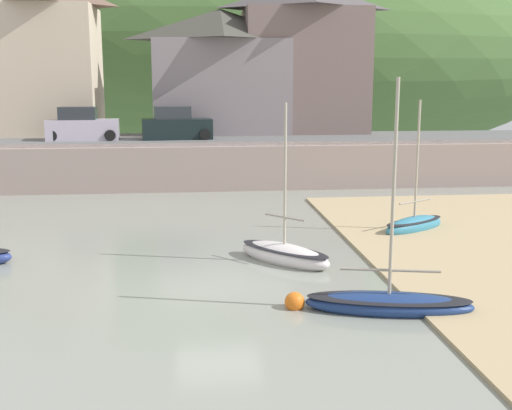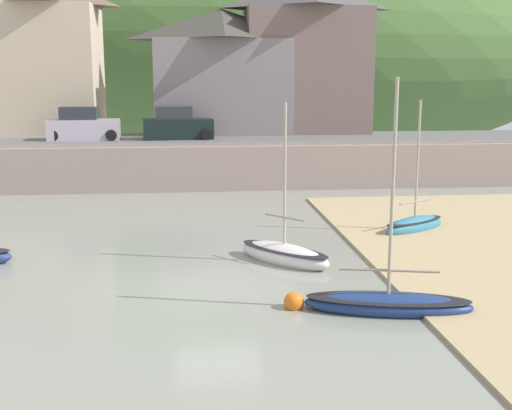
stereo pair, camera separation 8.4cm
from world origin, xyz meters
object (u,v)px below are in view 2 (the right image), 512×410
(waterfront_building_centre, at_px, (222,71))
(parked_car_by_wall, at_px, (177,126))
(sailboat_far_left, at_px, (284,254))
(mooring_buoy, at_px, (294,302))
(waterfront_building_left, at_px, (46,53))
(fishing_boat_green, at_px, (388,303))
(sailboat_tall_mast, at_px, (415,225))
(waterfront_building_right, at_px, (306,57))
(parked_car_near_slipway, at_px, (83,126))

(waterfront_building_centre, relative_size, parked_car_by_wall, 2.13)
(sailboat_far_left, distance_m, mooring_buoy, 4.29)
(waterfront_building_left, relative_size, sailboat_far_left, 1.89)
(parked_car_by_wall, bearing_deg, sailboat_far_left, -84.13)
(fishing_boat_green, bearing_deg, waterfront_building_centre, 107.94)
(sailboat_tall_mast, height_order, mooring_buoy, sailboat_tall_mast)
(parked_car_by_wall, bearing_deg, waterfront_building_right, 22.20)
(fishing_boat_green, distance_m, mooring_buoy, 2.42)
(sailboat_tall_mast, xyz_separation_m, parked_car_by_wall, (-9.48, 14.84, 2.92))
(sailboat_far_left, bearing_deg, sailboat_tall_mast, 79.95)
(waterfront_building_right, distance_m, sailboat_far_left, 24.55)
(fishing_boat_green, bearing_deg, mooring_buoy, -179.31)
(waterfront_building_left, distance_m, waterfront_building_right, 16.86)
(fishing_boat_green, bearing_deg, waterfront_building_right, 96.46)
(waterfront_building_centre, height_order, mooring_buoy, waterfront_building_centre)
(parked_car_by_wall, bearing_deg, parked_car_near_slipway, 174.36)
(waterfront_building_left, bearing_deg, waterfront_building_right, 0.00)
(waterfront_building_centre, distance_m, waterfront_building_right, 5.65)
(waterfront_building_right, height_order, parked_car_by_wall, waterfront_building_right)
(fishing_boat_green, bearing_deg, parked_car_by_wall, 116.06)
(fishing_boat_green, bearing_deg, sailboat_far_left, 125.01)
(waterfront_building_left, height_order, fishing_boat_green, waterfront_building_left)
(sailboat_far_left, distance_m, parked_car_near_slipway, 20.91)
(parked_car_near_slipway, bearing_deg, sailboat_tall_mast, -46.88)
(fishing_boat_green, bearing_deg, parked_car_near_slipway, 127.99)
(waterfront_building_right, distance_m, mooring_buoy, 28.69)
(waterfront_building_centre, bearing_deg, parked_car_by_wall, -123.18)
(waterfront_building_left, distance_m, parked_car_near_slipway, 6.86)
(fishing_boat_green, xyz_separation_m, parked_car_near_slipway, (-11.28, 23.26, 2.97))
(parked_car_near_slipway, bearing_deg, mooring_buoy, -70.82)
(waterfront_building_left, bearing_deg, sailboat_far_left, -62.25)
(waterfront_building_right, height_order, parked_car_near_slipway, waterfront_building_right)
(mooring_buoy, bearing_deg, sailboat_tall_mast, 52.57)
(waterfront_building_left, distance_m, sailboat_far_left, 27.00)
(parked_car_near_slipway, bearing_deg, parked_car_by_wall, -2.18)
(sailboat_tall_mast, relative_size, sailboat_far_left, 0.99)
(waterfront_building_right, bearing_deg, waterfront_building_centre, -180.00)
(waterfront_building_centre, bearing_deg, sailboat_far_left, -87.94)
(mooring_buoy, bearing_deg, sailboat_far_left, 85.06)
(sailboat_far_left, bearing_deg, fishing_boat_green, -19.92)
(waterfront_building_centre, bearing_deg, waterfront_building_left, 180.00)
(parked_car_by_wall, xyz_separation_m, mooring_buoy, (3.40, -22.78, -3.04))
(sailboat_far_left, height_order, parked_car_near_slipway, sailboat_far_left)
(waterfront_building_right, xyz_separation_m, fishing_boat_green, (-2.74, -27.76, -7.16))
(waterfront_building_right, bearing_deg, parked_car_near_slipway, -162.22)
(sailboat_tall_mast, relative_size, fishing_boat_green, 0.87)
(waterfront_building_right, relative_size, sailboat_tall_mast, 1.85)
(waterfront_building_left, height_order, mooring_buoy, waterfront_building_left)
(sailboat_tall_mast, distance_m, sailboat_far_left, 6.79)
(waterfront_building_left, relative_size, waterfront_building_centre, 1.12)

